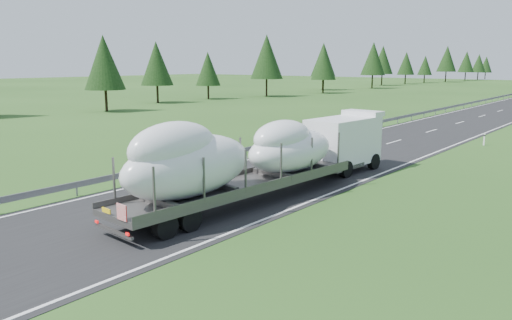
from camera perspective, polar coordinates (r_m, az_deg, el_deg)
The scene contains 3 objects.
ground at distance 23.01m, azimuth -12.80°, elevation -6.22°, with size 400.00×400.00×0.00m, color #244918.
tree_line_left at distance 121.22m, azimuth 8.73°, elevation 11.09°, with size 14.74×240.12×12.35m.
boat_truck at distance 25.10m, azimuth 1.30°, elevation 0.83°, with size 3.68×19.79×4.39m.
Camera 1 is at (17.39, -13.47, 6.74)m, focal length 35.00 mm.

